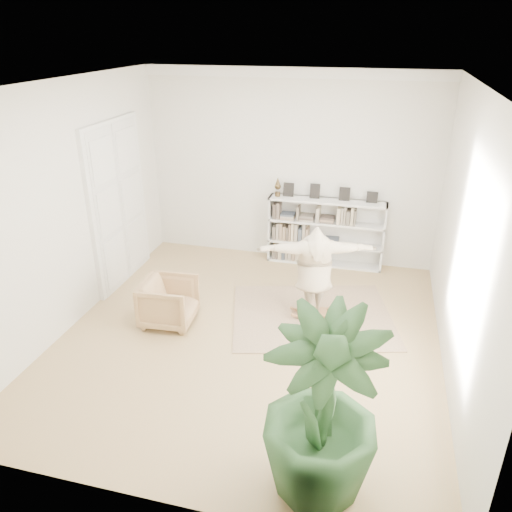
{
  "coord_description": "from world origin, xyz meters",
  "views": [
    {
      "loc": [
        1.65,
        -6.08,
        4.23
      ],
      "look_at": [
        -0.01,
        0.4,
        1.14
      ],
      "focal_mm": 35.0,
      "sensor_mm": 36.0,
      "label": 1
    }
  ],
  "objects_px": {
    "bookshelf": "(325,233)",
    "person": "(315,269)",
    "houseplant": "(321,409)",
    "rocker_board": "(312,313)",
    "armchair": "(169,302)"
  },
  "relations": [
    {
      "from": "rocker_board",
      "to": "person",
      "type": "relative_size",
      "value": 0.3
    },
    {
      "from": "armchair",
      "to": "person",
      "type": "bearing_deg",
      "value": -75.31
    },
    {
      "from": "bookshelf",
      "to": "houseplant",
      "type": "xyz_separation_m",
      "value": [
        0.6,
        -5.26,
        0.37
      ]
    },
    {
      "from": "bookshelf",
      "to": "houseplant",
      "type": "relative_size",
      "value": 1.1
    },
    {
      "from": "bookshelf",
      "to": "houseplant",
      "type": "bearing_deg",
      "value": -83.48
    },
    {
      "from": "bookshelf",
      "to": "person",
      "type": "height_order",
      "value": "bookshelf"
    },
    {
      "from": "armchair",
      "to": "person",
      "type": "relative_size",
      "value": 0.44
    },
    {
      "from": "person",
      "to": "houseplant",
      "type": "height_order",
      "value": "houseplant"
    },
    {
      "from": "armchair",
      "to": "person",
      "type": "height_order",
      "value": "person"
    },
    {
      "from": "person",
      "to": "armchair",
      "type": "bearing_deg",
      "value": 3.44
    },
    {
      "from": "houseplant",
      "to": "rocker_board",
      "type": "bearing_deg",
      "value": 99.2
    },
    {
      "from": "armchair",
      "to": "person",
      "type": "distance_m",
      "value": 2.3
    },
    {
      "from": "person",
      "to": "houseplant",
      "type": "bearing_deg",
      "value": 84.08
    },
    {
      "from": "person",
      "to": "bookshelf",
      "type": "bearing_deg",
      "value": -102.91
    },
    {
      "from": "person",
      "to": "houseplant",
      "type": "relative_size",
      "value": 0.9
    }
  ]
}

